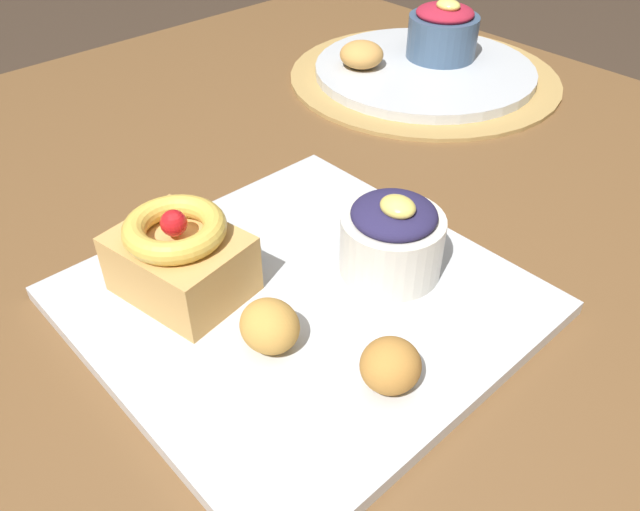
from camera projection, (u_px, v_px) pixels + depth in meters
dining_table at (458, 348)px, 0.59m from camera, size 1.35×0.95×0.73m
woven_placemat at (424, 76)px, 0.83m from camera, size 0.35×0.35×0.00m
front_plate at (301, 301)px, 0.49m from camera, size 0.30×0.30×0.01m
cake_slice at (180, 256)px, 0.47m from camera, size 0.11×0.09×0.07m
berry_ramekin at (392, 238)px, 0.49m from camera, size 0.08×0.08×0.07m
fritter_front at (390, 365)px, 0.41m from camera, size 0.04×0.04×0.04m
fritter_middle at (270, 326)px, 0.44m from camera, size 0.04×0.04×0.04m
back_plate at (424, 70)px, 0.83m from camera, size 0.29×0.29×0.01m
back_ramekin at (443, 31)px, 0.83m from camera, size 0.09×0.09×0.08m
back_pastry at (362, 55)px, 0.81m from camera, size 0.06×0.06×0.03m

